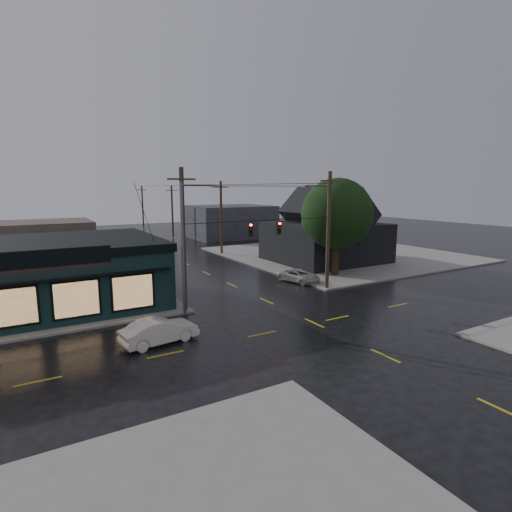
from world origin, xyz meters
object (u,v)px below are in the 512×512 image
utility_pole_ne (327,289)px  sedan_cream (160,331)px  suv_silver (299,276)px  corner_tree (337,214)px  utility_pole_nw (186,312)px

utility_pole_ne → sedan_cream: size_ratio=2.31×
utility_pole_ne → suv_silver: 3.55m
corner_tree → suv_silver: (-4.66, -0.21, -5.63)m
corner_tree → utility_pole_nw: bearing=-167.9°
utility_pole_nw → sedan_cream: bearing=-124.6°
corner_tree → utility_pole_nw: corner_tree is taller
corner_tree → utility_pole_ne: (-4.16, -3.67, -6.22)m
utility_pole_ne → suv_silver: bearing=98.2°
corner_tree → utility_pole_ne: corner_tree is taller
utility_pole_ne → utility_pole_nw: bearing=180.0°
sedan_cream → suv_silver: 17.81m
corner_tree → utility_pole_ne: bearing=-138.6°
sedan_cream → suv_silver: size_ratio=1.03×
utility_pole_ne → sedan_cream: bearing=-163.7°
utility_pole_nw → sedan_cream: (-3.29, -4.78, 0.72)m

